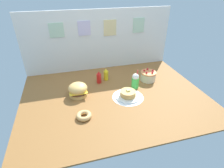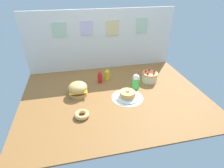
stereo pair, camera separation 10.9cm
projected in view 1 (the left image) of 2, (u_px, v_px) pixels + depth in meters
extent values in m
cube|color=brown|center=(115.00, 96.00, 2.50)|extent=(2.49, 1.88, 0.02)
cube|color=silver|center=(99.00, 41.00, 3.02)|extent=(2.49, 0.03, 1.00)
cube|color=#B2D1B2|center=(56.00, 30.00, 2.74)|extent=(0.22, 0.01, 0.22)
cube|color=silver|center=(84.00, 28.00, 2.83)|extent=(0.20, 0.01, 0.23)
cube|color=beige|center=(110.00, 28.00, 2.94)|extent=(0.21, 0.01, 0.25)
cube|color=#B2D1B2|center=(139.00, 25.00, 3.05)|extent=(0.20, 0.01, 0.24)
cylinder|color=white|center=(128.00, 97.00, 2.46)|extent=(0.43, 0.43, 0.00)
cylinder|color=#DBA859|center=(78.00, 94.00, 2.49)|extent=(0.25, 0.25, 0.04)
cylinder|color=#59331E|center=(78.00, 91.00, 2.47)|extent=(0.23, 0.23, 0.03)
cube|color=yellow|center=(78.00, 90.00, 2.46)|extent=(0.24, 0.24, 0.01)
ellipsoid|color=#E5B260|center=(78.00, 88.00, 2.45)|extent=(0.26, 0.26, 0.15)
cylinder|color=white|center=(128.00, 96.00, 2.46)|extent=(0.33, 0.33, 0.01)
cylinder|color=#E0AD5B|center=(128.00, 95.00, 2.45)|extent=(0.21, 0.21, 0.03)
cylinder|color=#E0AD5B|center=(128.00, 93.00, 2.44)|extent=(0.21, 0.21, 0.03)
cylinder|color=#E0AD5B|center=(128.00, 92.00, 2.41)|extent=(0.21, 0.21, 0.03)
cube|color=#F7E072|center=(128.00, 90.00, 2.41)|extent=(0.04, 0.04, 0.02)
cylinder|color=beige|center=(148.00, 77.00, 2.84)|extent=(0.23, 0.23, 0.13)
cylinder|color=#EA8C4C|center=(149.00, 73.00, 2.80)|extent=(0.24, 0.24, 0.02)
sphere|color=red|center=(153.00, 71.00, 2.81)|extent=(0.03, 0.03, 0.03)
sphere|color=red|center=(148.00, 69.00, 2.85)|extent=(0.03, 0.03, 0.03)
sphere|color=red|center=(144.00, 70.00, 2.81)|extent=(0.03, 0.03, 0.03)
sphere|color=red|center=(147.00, 73.00, 2.74)|extent=(0.03, 0.03, 0.03)
sphere|color=red|center=(152.00, 73.00, 2.75)|extent=(0.03, 0.03, 0.03)
cylinder|color=red|center=(99.00, 78.00, 2.77)|extent=(0.07, 0.07, 0.15)
cone|color=red|center=(99.00, 73.00, 2.72)|extent=(0.06, 0.06, 0.05)
cylinder|color=yellow|center=(106.00, 75.00, 2.85)|extent=(0.07, 0.07, 0.15)
cone|color=yellow|center=(106.00, 70.00, 2.80)|extent=(0.06, 0.06, 0.05)
cylinder|color=green|center=(135.00, 83.00, 2.64)|extent=(0.11, 0.11, 0.16)
sphere|color=white|center=(136.00, 77.00, 2.58)|extent=(0.10, 0.10, 0.10)
cylinder|color=red|center=(137.00, 75.00, 2.57)|extent=(0.01, 0.03, 0.16)
torus|color=tan|center=(84.00, 116.00, 2.09)|extent=(0.18, 0.18, 0.05)
torus|color=#8CCC8C|center=(84.00, 115.00, 2.09)|extent=(0.17, 0.17, 0.05)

